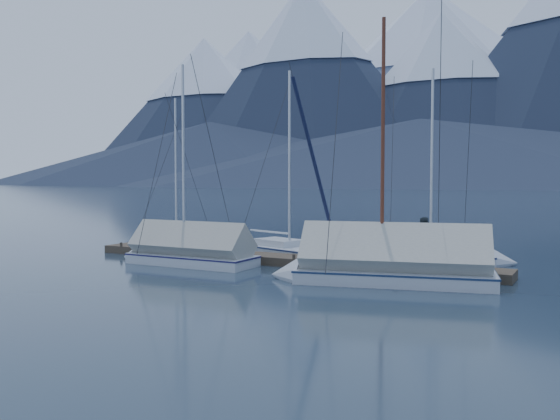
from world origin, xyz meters
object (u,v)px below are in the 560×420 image
at_px(sailboat_open_mid, 297,254).
at_px(person, 425,241).
at_px(sailboat_open_right, 442,260).
at_px(sailboat_covered_near, 377,268).
at_px(sailboat_open_left, 181,248).
at_px(sailboat_covered_far, 182,253).

xyz_separation_m(sailboat_open_mid, person, (6.23, -2.05, 1.06)).
bearing_deg(sailboat_open_right, sailboat_covered_near, -98.81).
height_order(sailboat_open_left, person, sailboat_open_left).
bearing_deg(person, sailboat_open_left, 78.80).
height_order(sailboat_open_mid, sailboat_covered_far, sailboat_open_mid).
bearing_deg(person, sailboat_covered_near, 151.86).
bearing_deg(sailboat_open_right, sailboat_covered_far, -150.66).
distance_m(sailboat_open_left, sailboat_open_mid, 6.02).
bearing_deg(person, sailboat_covered_far, 97.76).
bearing_deg(sailboat_covered_near, sailboat_open_mid, 140.29).
xyz_separation_m(sailboat_open_left, sailboat_open_mid, (6.00, 0.52, 0.02)).
relative_size(sailboat_open_right, person, 4.96).
bearing_deg(sailboat_covered_far, sailboat_covered_near, -2.04).
xyz_separation_m(sailboat_open_mid, sailboat_covered_near, (5.21, -4.33, 0.33)).
relative_size(sailboat_covered_near, person, 5.53).
xyz_separation_m(sailboat_open_left, sailboat_covered_far, (2.79, -3.51, 0.29)).
relative_size(sailboat_open_mid, person, 5.15).
xyz_separation_m(sailboat_open_right, sailboat_covered_far, (-9.28, -5.22, 0.28)).
xyz_separation_m(sailboat_open_left, sailboat_covered_near, (11.22, -3.81, 0.34)).
distance_m(sailboat_open_right, sailboat_covered_far, 10.65).
bearing_deg(person, sailboat_open_right, -1.19).
height_order(sailboat_covered_far, person, sailboat_covered_far).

